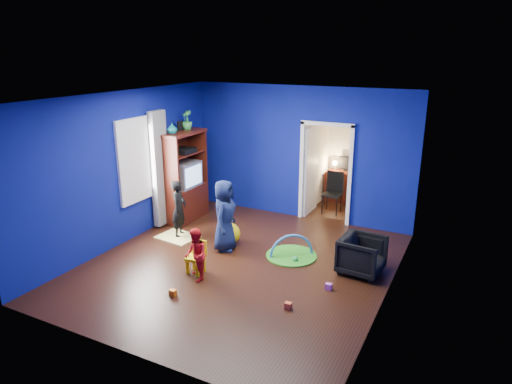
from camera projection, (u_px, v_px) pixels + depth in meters
The scene contains 33 objects.
floor at pixel (240, 265), 8.00m from camera, with size 5.00×5.50×0.01m, color black.
ceiling at pixel (238, 97), 7.13m from camera, with size 5.00×5.50×0.01m, color white.
wall_back at pixel (300, 154), 9.90m from camera, with size 5.00×0.02×2.90m, color navy.
wall_front at pixel (123, 247), 5.22m from camera, with size 5.00×0.02×2.90m, color navy.
wall_left at pixel (124, 169), 8.64m from camera, with size 0.02×5.50×2.90m, color navy.
wall_right at pixel (392, 209), 6.48m from camera, with size 0.02×5.50×2.90m, color navy.
alcove at pixel (338, 157), 10.45m from camera, with size 1.00×1.75×2.50m, color silver, non-canonical shape.
armchair at pixel (362, 255), 7.63m from camera, with size 0.69×0.71×0.64m, color black.
child_black at pixel (179, 209), 9.07m from camera, with size 0.42×0.28×1.16m, color black.
child_navy at pixel (225, 215), 8.43m from camera, with size 0.66×0.43×1.36m, color #0E1734.
toddler_red at pixel (196, 255), 7.37m from camera, with size 0.43×0.33×0.88m, color #B21813.
vase at pixel (172, 128), 9.33m from camera, with size 0.21×0.21×0.22m, color #0D5E6E.
potted_plant at pixel (187, 120), 9.74m from camera, with size 0.24×0.24×0.42m, color green.
tv_armoire at pixel (183, 176), 9.91m from camera, with size 0.58×1.14×1.96m, color #3F170A.
crt_tv at pixel (185, 175), 9.88m from camera, with size 0.46×0.70×0.54m, color silver.
yellow_blanket at pixel (178, 237), 9.15m from camera, with size 0.75×0.60×0.03m, color #F2E07A.
hopper_ball at pixel (229, 234), 8.81m from camera, with size 0.42×0.42×0.42m, color yellow.
kid_chair at pixel (195, 259), 7.66m from camera, with size 0.28×0.28×0.50m, color yellow.
play_mat at pixel (291, 256), 8.34m from camera, with size 0.93×0.93×0.02m, color green.
toy_arch at pixel (291, 255), 8.33m from camera, with size 0.83×0.83×0.05m, color #3F8CD8.
window_left at pixel (136, 160), 8.90m from camera, with size 0.03×0.95×1.55m, color white.
curtain at pixel (160, 169), 9.41m from camera, with size 0.14×0.42×2.40m, color slate.
doorway at pixel (326, 175), 9.76m from camera, with size 1.16×0.10×2.10m, color white.
study_desk at pixel (344, 187), 11.25m from camera, with size 0.88×0.44×0.75m, color #3D140A.
desk_monitor at pixel (347, 163), 11.18m from camera, with size 0.40×0.05×0.32m, color black.
desk_lamp at pixel (335, 163), 11.26m from camera, with size 0.14×0.14×0.14m, color #FFD88C.
folding_chair at pixel (332, 194), 10.41m from camera, with size 0.40×0.40×0.92m, color black.
book_shelf at pixel (349, 119), 10.85m from camera, with size 0.88×0.24×0.04m, color white.
toy_0 at pixel (288, 306), 6.64m from camera, with size 0.10×0.08×0.10m, color #DF4D25.
toy_1 at pixel (364, 255), 8.26m from camera, with size 0.11×0.11×0.11m, color blue.
toy_2 at pixel (173, 293), 6.99m from camera, with size 0.10×0.08×0.10m, color orange.
toy_3 at pixel (295, 259), 8.11m from camera, with size 0.11×0.11×0.11m, color green.
toy_4 at pixel (329, 286), 7.18m from camera, with size 0.10×0.08×0.10m, color #C94BAF.
Camera 1 is at (3.53, -6.33, 3.62)m, focal length 32.00 mm.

